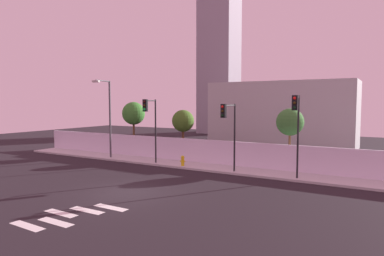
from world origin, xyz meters
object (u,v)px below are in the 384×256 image
(traffic_light_right, at_px, (296,119))
(traffic_light_center, at_px, (229,123))
(traffic_light_left, at_px, (150,117))
(fire_hydrant, at_px, (183,160))
(roadside_tree_midleft, at_px, (183,121))
(roadside_tree_leftmost, at_px, (134,114))
(street_lamp_curbside, at_px, (108,112))
(roadside_tree_midright, at_px, (290,122))

(traffic_light_right, bearing_deg, traffic_light_center, -176.74)
(traffic_light_left, height_order, fire_hydrant, traffic_light_left)
(traffic_light_left, distance_m, traffic_light_right, 10.74)
(traffic_light_right, bearing_deg, roadside_tree_midleft, 159.44)
(roadside_tree_midleft, bearing_deg, roadside_tree_leftmost, -180.00)
(traffic_light_center, height_order, roadside_tree_leftmost, roadside_tree_leftmost)
(fire_hydrant, bearing_deg, street_lamp_curbside, -179.91)
(roadside_tree_leftmost, height_order, roadside_tree_midleft, roadside_tree_leftmost)
(traffic_light_center, xyz_separation_m, roadside_tree_midleft, (-6.12, 4.18, -0.28))
(traffic_light_right, bearing_deg, roadside_tree_leftmost, 166.14)
(traffic_light_left, height_order, traffic_light_center, traffic_light_left)
(traffic_light_left, relative_size, traffic_light_center, 1.07)
(traffic_light_center, xyz_separation_m, fire_hydrant, (-3.97, 0.63, -2.96))
(fire_hydrant, distance_m, roadside_tree_midleft, 4.93)
(fire_hydrant, xyz_separation_m, roadside_tree_leftmost, (-7.60, 3.55, 3.25))
(roadside_tree_leftmost, bearing_deg, traffic_light_center, -19.84)
(fire_hydrant, height_order, roadside_tree_midleft, roadside_tree_midleft)
(street_lamp_curbside, distance_m, roadside_tree_midleft, 6.39)
(traffic_light_center, bearing_deg, fire_hydrant, 170.99)
(fire_hydrant, bearing_deg, roadside_tree_midright, 27.00)
(roadside_tree_leftmost, relative_size, roadside_tree_midleft, 1.16)
(fire_hydrant, relative_size, roadside_tree_midright, 0.17)
(roadside_tree_leftmost, bearing_deg, roadside_tree_midleft, 0.00)
(traffic_light_center, distance_m, roadside_tree_midleft, 7.42)
(roadside_tree_leftmost, distance_m, roadside_tree_midleft, 5.48)
(traffic_light_right, bearing_deg, roadside_tree_midright, 109.11)
(traffic_light_left, relative_size, roadside_tree_midright, 1.11)
(traffic_light_right, distance_m, street_lamp_curbside, 15.73)
(traffic_light_left, xyz_separation_m, traffic_light_right, (10.74, 0.35, 0.10))
(traffic_light_right, relative_size, fire_hydrant, 6.70)
(traffic_light_right, height_order, street_lamp_curbside, street_lamp_curbside)
(traffic_light_right, relative_size, roadside_tree_leftmost, 1.05)
(traffic_light_right, xyz_separation_m, roadside_tree_midright, (-1.36, 3.93, -0.44))
(fire_hydrant, height_order, roadside_tree_leftmost, roadside_tree_leftmost)
(traffic_light_left, bearing_deg, traffic_light_center, 0.89)
(roadside_tree_midright, bearing_deg, traffic_light_right, -70.89)
(roadside_tree_leftmost, height_order, roadside_tree_midright, roadside_tree_leftmost)
(traffic_light_center, distance_m, fire_hydrant, 4.99)
(street_lamp_curbside, bearing_deg, fire_hydrant, 0.09)
(traffic_light_right, distance_m, roadside_tree_midright, 4.18)
(roadside_tree_leftmost, bearing_deg, traffic_light_right, -13.86)
(traffic_light_left, distance_m, traffic_light_center, 6.39)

